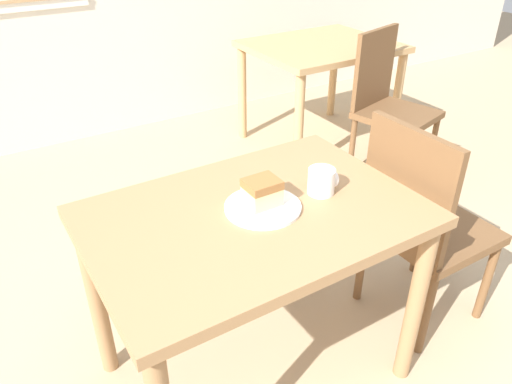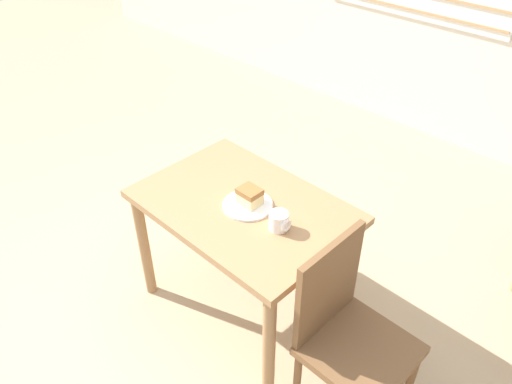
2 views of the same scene
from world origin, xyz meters
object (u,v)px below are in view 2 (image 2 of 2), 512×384
cake_slice (250,196)px  dining_table_near (244,221)px  coffee_mug (279,221)px  plate (248,205)px  chair_near_window (347,331)px

cake_slice → dining_table_near: bearing=-161.8°
dining_table_near → coffee_mug: size_ratio=10.64×
plate → coffee_mug: size_ratio=2.49×
chair_near_window → coffee_mug: bearing=81.5°
dining_table_near → cake_slice: cake_slice is taller
chair_near_window → plate: (-0.69, 0.09, 0.26)m
chair_near_window → coffee_mug: (-0.47, 0.07, 0.30)m
plate → cake_slice: cake_slice is taller
dining_table_near → chair_near_window: bearing=-6.9°
dining_table_near → coffee_mug: coffee_mug is taller
chair_near_window → cake_slice: (-0.69, 0.10, 0.31)m
dining_table_near → coffee_mug: (0.25, -0.02, 0.16)m
plate → cake_slice: bearing=72.0°
dining_table_near → chair_near_window: size_ratio=1.15×
cake_slice → chair_near_window: bearing=-8.1°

